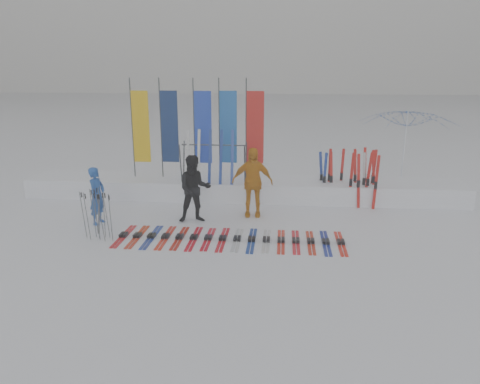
# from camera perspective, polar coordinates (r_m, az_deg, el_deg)

# --- Properties ---
(ground) EXTENTS (120.00, 120.00, 0.00)m
(ground) POSITION_cam_1_polar(r_m,az_deg,el_deg) (10.97, -1.82, -7.23)
(ground) COLOR white
(ground) RESTS_ON ground
(snow_bank) EXTENTS (14.00, 1.60, 0.60)m
(snow_bank) POSITION_cam_1_polar(r_m,az_deg,el_deg) (15.22, 0.29, 0.45)
(snow_bank) COLOR white
(snow_bank) RESTS_ON ground
(person_blue) EXTENTS (0.47, 0.63, 1.57)m
(person_blue) POSITION_cam_1_polar(r_m,az_deg,el_deg) (13.15, -17.02, -0.45)
(person_blue) COLOR #1B49A3
(person_blue) RESTS_ON ground
(person_black) EXTENTS (1.05, 0.91, 1.86)m
(person_black) POSITION_cam_1_polar(r_m,az_deg,el_deg) (12.77, -5.56, 0.38)
(person_black) COLOR black
(person_black) RESTS_ON ground
(person_yellow) EXTENTS (1.18, 0.53, 1.98)m
(person_yellow) POSITION_cam_1_polar(r_m,az_deg,el_deg) (13.21, 1.50, 1.22)
(person_yellow) COLOR orange
(person_yellow) RESTS_ON ground
(tent_canopy) EXTENTS (3.32, 3.38, 2.86)m
(tent_canopy) POSITION_cam_1_polar(r_m,az_deg,el_deg) (16.73, 19.47, 4.89)
(tent_canopy) COLOR white
(tent_canopy) RESTS_ON ground
(ski_row) EXTENTS (5.58, 1.69, 0.07)m
(ski_row) POSITION_cam_1_polar(r_m,az_deg,el_deg) (11.62, -1.27, -5.71)
(ski_row) COLOR red
(ski_row) RESTS_ON ground
(pole_cluster) EXTENTS (0.82, 0.58, 1.26)m
(pole_cluster) POSITION_cam_1_polar(r_m,az_deg,el_deg) (12.10, -16.97, -2.70)
(pole_cluster) COLOR #595B60
(pole_cluster) RESTS_ON ground
(feather_flags) EXTENTS (4.28, 0.18, 3.20)m
(feather_flags) POSITION_cam_1_polar(r_m,az_deg,el_deg) (15.20, -5.12, 7.84)
(feather_flags) COLOR #383A3F
(feather_flags) RESTS_ON ground
(ski_rack) EXTENTS (2.04, 0.80, 1.23)m
(ski_rack) POSITION_cam_1_polar(r_m,az_deg,el_deg) (14.69, -3.24, 4.21)
(ski_rack) COLOR #383A3F
(ski_rack) RESTS_ON ground
(upright_skis) EXTENTS (1.66, 1.16, 1.70)m
(upright_skis) POSITION_cam_1_polar(r_m,az_deg,el_deg) (14.91, 13.54, 1.77)
(upright_skis) COLOR red
(upright_skis) RESTS_ON ground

